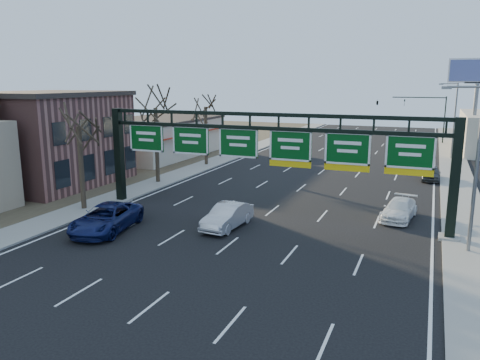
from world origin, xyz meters
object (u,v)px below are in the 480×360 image
at_px(sign_gantry, 266,151).
at_px(car_blue_suv, 106,218).
at_px(car_silver_sedan, 227,216).
at_px(car_white_wagon, 399,209).

height_order(sign_gantry, car_blue_suv, sign_gantry).
relative_size(car_silver_sedan, car_white_wagon, 1.01).
bearing_deg(car_silver_sedan, sign_gantry, 66.67).
relative_size(car_blue_suv, car_silver_sedan, 1.28).
distance_m(car_blue_suv, car_silver_sedan, 7.57).
xyz_separation_m(sign_gantry, car_white_wagon, (8.45, 3.28, -3.96)).
distance_m(sign_gantry, car_blue_suv, 11.13).
height_order(sign_gantry, car_silver_sedan, sign_gantry).
bearing_deg(sign_gantry, car_blue_suv, -142.21).
relative_size(sign_gantry, car_blue_suv, 4.16).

